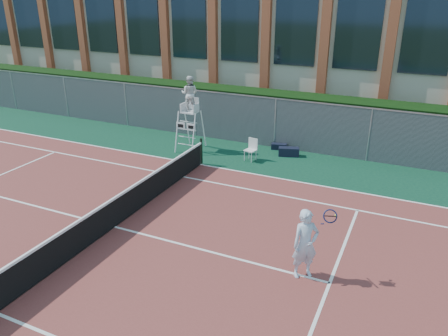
% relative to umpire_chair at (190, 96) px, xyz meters
% --- Properties ---
extents(ground, '(120.00, 120.00, 0.00)m').
position_rel_umpire_chair_xyz_m(ground, '(1.27, -7.04, -2.39)').
color(ground, '#233814').
extents(apron, '(36.00, 20.00, 0.01)m').
position_rel_umpire_chair_xyz_m(apron, '(1.27, -6.04, -2.38)').
color(apron, '#0B3124').
rests_on(apron, ground).
extents(tennis_court, '(23.77, 10.97, 0.02)m').
position_rel_umpire_chair_xyz_m(tennis_court, '(1.27, -7.04, -2.37)').
color(tennis_court, brown).
rests_on(tennis_court, apron).
extents(tennis_net, '(0.10, 11.30, 1.10)m').
position_rel_umpire_chair_xyz_m(tennis_net, '(1.27, -7.04, -1.85)').
color(tennis_net, black).
rests_on(tennis_net, ground).
extents(fence, '(40.00, 0.06, 2.20)m').
position_rel_umpire_chair_xyz_m(fence, '(1.27, 1.76, -1.29)').
color(fence, '#595E60').
rests_on(fence, ground).
extents(hedge, '(40.00, 1.40, 2.20)m').
position_rel_umpire_chair_xyz_m(hedge, '(1.27, 2.96, -1.29)').
color(hedge, black).
rests_on(hedge, ground).
extents(building, '(45.00, 10.60, 8.22)m').
position_rel_umpire_chair_xyz_m(building, '(1.27, 10.91, 1.76)').
color(building, beige).
rests_on(building, ground).
extents(umpire_chair, '(0.91, 1.40, 3.27)m').
position_rel_umpire_chair_xyz_m(umpire_chair, '(0.00, 0.00, 0.00)').
color(umpire_chair, white).
rests_on(umpire_chair, ground).
extents(plastic_chair, '(0.50, 0.50, 0.92)m').
position_rel_umpire_chair_xyz_m(plastic_chair, '(2.93, -0.15, -1.84)').
color(plastic_chair, silver).
rests_on(plastic_chair, apron).
extents(sports_bag_near, '(0.92, 0.60, 0.37)m').
position_rel_umpire_chair_xyz_m(sports_bag_near, '(4.19, 0.96, -2.20)').
color(sports_bag_near, black).
rests_on(sports_bag_near, apron).
extents(sports_bag_far, '(0.70, 0.41, 0.26)m').
position_rel_umpire_chair_xyz_m(sports_bag_far, '(3.57, 1.55, -2.25)').
color(sports_bag_far, black).
rests_on(sports_bag_far, apron).
extents(tennis_player, '(1.05, 0.82, 1.79)m').
position_rel_umpire_chair_xyz_m(tennis_player, '(7.00, -7.00, -1.46)').
color(tennis_player, silver).
rests_on(tennis_player, tennis_court).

